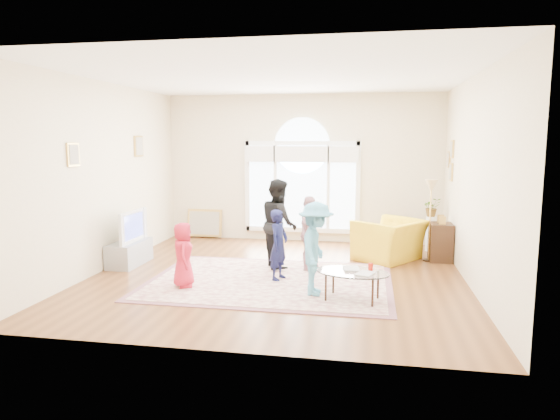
% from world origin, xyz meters
% --- Properties ---
extents(ground, '(6.00, 6.00, 0.00)m').
position_xyz_m(ground, '(0.00, 0.00, 0.00)').
color(ground, '#563218').
rests_on(ground, ground).
extents(room_shell, '(6.00, 6.00, 6.00)m').
position_xyz_m(room_shell, '(0.01, 2.83, 1.57)').
color(room_shell, beige).
rests_on(room_shell, ground).
extents(area_rug, '(3.60, 2.60, 0.02)m').
position_xyz_m(area_rug, '(-0.06, -0.33, 0.01)').
color(area_rug, beige).
rests_on(area_rug, ground).
extents(rug_border, '(3.80, 2.80, 0.01)m').
position_xyz_m(rug_border, '(-0.06, -0.33, 0.01)').
color(rug_border, '#84535D').
rests_on(rug_border, ground).
extents(tv_console, '(0.45, 1.00, 0.42)m').
position_xyz_m(tv_console, '(-2.75, 0.30, 0.21)').
color(tv_console, gray).
rests_on(tv_console, ground).
extents(television, '(0.16, 0.98, 0.56)m').
position_xyz_m(television, '(-2.74, 0.30, 0.70)').
color(television, black).
rests_on(television, tv_console).
extents(coffee_table, '(1.13, 0.85, 0.54)m').
position_xyz_m(coffee_table, '(1.26, -1.06, 0.40)').
color(coffee_table, silver).
rests_on(coffee_table, ground).
extents(armchair, '(1.50, 1.53, 0.75)m').
position_xyz_m(armchair, '(1.86, 1.49, 0.38)').
color(armchair, gold).
rests_on(armchair, ground).
extents(side_cabinet, '(0.40, 0.50, 0.70)m').
position_xyz_m(side_cabinet, '(2.78, 1.59, 0.35)').
color(side_cabinet, black).
rests_on(side_cabinet, ground).
extents(floor_lamp, '(0.29, 0.29, 1.51)m').
position_xyz_m(floor_lamp, '(2.57, 1.54, 1.28)').
color(floor_lamp, black).
rests_on(floor_lamp, ground).
extents(plant_pedestal, '(0.20, 0.20, 0.70)m').
position_xyz_m(plant_pedestal, '(2.70, 2.42, 0.35)').
color(plant_pedestal, white).
rests_on(plant_pedestal, ground).
extents(potted_plant, '(0.41, 0.37, 0.38)m').
position_xyz_m(potted_plant, '(2.70, 2.42, 0.89)').
color(potted_plant, '#33722D').
rests_on(potted_plant, plant_pedestal).
extents(leaning_picture, '(0.80, 0.14, 0.62)m').
position_xyz_m(leaning_picture, '(-2.22, 2.90, 0.00)').
color(leaning_picture, tan).
rests_on(leaning_picture, ground).
extents(child_red, '(0.45, 0.55, 0.98)m').
position_xyz_m(child_red, '(-1.27, -0.88, 0.51)').
color(child_red, red).
rests_on(child_red, area_rug).
extents(child_navy, '(0.37, 0.47, 1.12)m').
position_xyz_m(child_navy, '(0.07, -0.22, 0.58)').
color(child_navy, '#12153B').
rests_on(child_navy, area_rug).
extents(child_black, '(0.82, 0.91, 1.54)m').
position_xyz_m(child_black, '(-0.07, 0.57, 0.79)').
color(child_black, black).
rests_on(child_black, area_rug).
extents(child_pink, '(0.41, 0.78, 1.27)m').
position_xyz_m(child_pink, '(0.47, 0.45, 0.65)').
color(child_pink, '#C88D95').
rests_on(child_pink, area_rug).
extents(child_blue, '(0.50, 0.87, 1.34)m').
position_xyz_m(child_blue, '(0.73, -0.90, 0.69)').
color(child_blue, '#51A4CB').
rests_on(child_blue, area_rug).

